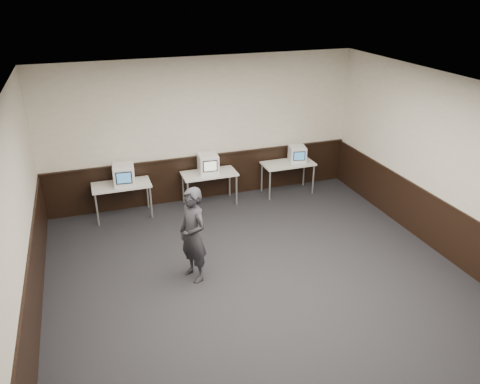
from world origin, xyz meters
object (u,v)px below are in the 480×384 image
at_px(person, 193,235).
at_px(emac_left, 124,175).
at_px(emac_center, 208,163).
at_px(desk_left, 122,187).
at_px(desk_center, 209,176).
at_px(desk_right, 288,166).
at_px(emac_right, 297,154).

bearing_deg(person, emac_left, 175.17).
bearing_deg(emac_center, person, -106.51).
relative_size(desk_left, desk_center, 1.00).
height_order(desk_left, emac_center, emac_center).
distance_m(desk_center, desk_right, 1.90).
relative_size(desk_left, emac_right, 2.65).
height_order(desk_right, emac_left, emac_left).
bearing_deg(emac_left, person, -68.13).
distance_m(emac_left, emac_center, 1.82).
distance_m(desk_left, emac_right, 4.04).
bearing_deg(person, emac_center, 137.71).
relative_size(desk_left, emac_center, 2.50).
bearing_deg(person, desk_left, 176.35).
bearing_deg(emac_right, person, -127.87).
xyz_separation_m(emac_left, emac_right, (3.96, 0.05, -0.03)).
bearing_deg(emac_center, desk_left, -175.04).
relative_size(emac_center, person, 0.29).
bearing_deg(person, emac_right, 108.73).
bearing_deg(desk_center, person, -110.82).
distance_m(desk_left, desk_center, 1.90).
bearing_deg(emac_right, desk_left, -168.18).
height_order(desk_center, emac_center, emac_center).
xyz_separation_m(desk_left, emac_right, (4.03, 0.02, 0.26)).
distance_m(emac_right, person, 4.15).
height_order(desk_center, emac_left, emac_left).
bearing_deg(emac_right, emac_center, -168.85).
xyz_separation_m(emac_center, person, (-1.01, -2.71, -0.14)).
bearing_deg(emac_right, desk_right, -163.72).
relative_size(emac_left, emac_right, 1.09).
height_order(desk_right, person, person).
xyz_separation_m(desk_right, emac_center, (-1.91, 0.03, 0.28)).
bearing_deg(desk_right, emac_left, -179.46).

